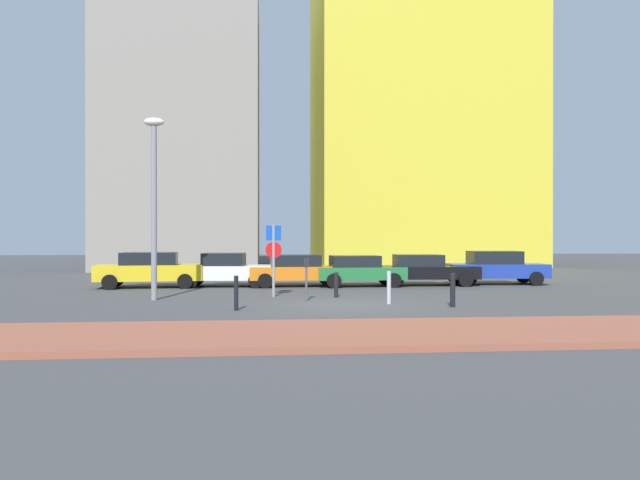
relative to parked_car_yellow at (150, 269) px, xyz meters
name	(u,v)px	position (x,y,z in m)	size (l,w,h in m)	color
ground_plane	(339,305)	(7.41, -7.55, -0.81)	(120.00, 120.00, 0.00)	#424244
sidewalk_brick	(375,333)	(7.41, -13.87, -0.74)	(40.00, 3.83, 0.14)	#93513D
parked_car_yellow	(150,269)	(0.00, 0.00, 0.00)	(4.66, 2.30, 1.54)	gold
parked_car_white	(225,269)	(3.25, 0.23, -0.04)	(4.24, 2.22, 1.50)	white
parked_car_orange	(296,270)	(6.42, 0.10, -0.06)	(4.26, 2.15, 1.41)	orange
parked_car_green	(359,270)	(9.22, -0.24, -0.07)	(3.95, 2.02, 1.39)	#237238
parked_car_black	(424,269)	(12.30, 0.06, -0.07)	(4.65, 2.22, 1.41)	black
parked_car_blue	(496,267)	(15.83, 0.36, 0.00)	(4.60, 2.16, 1.56)	#1E389E
parking_sign_post	(274,252)	(5.33, -4.68, 0.86)	(0.60, 0.13, 2.66)	gray
parking_meter	(306,273)	(6.43, -6.28, 0.15)	(0.18, 0.14, 1.48)	#4C4C51
street_lamp	(154,192)	(1.16, -5.46, 2.99)	(0.70, 0.36, 6.37)	gray
traffic_bollard_near	(236,293)	(4.15, -8.77, -0.29)	(0.13, 0.13, 1.04)	black
traffic_bollard_mid	(336,285)	(7.61, -5.12, -0.35)	(0.15, 0.15, 0.91)	black
traffic_bollard_far	(453,290)	(10.89, -8.50, -0.28)	(0.16, 0.16, 1.05)	black
traffic_bollard_edge	(389,288)	(9.07, -7.46, -0.27)	(0.13, 0.13, 1.08)	#B7B7BC
building_colorful_midrise	(418,75)	(17.53, 21.41, 14.70)	(16.68, 12.89, 31.02)	gold
building_under_construction	(186,134)	(-0.77, 18.47, 9.12)	(10.71, 13.31, 19.86)	gray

